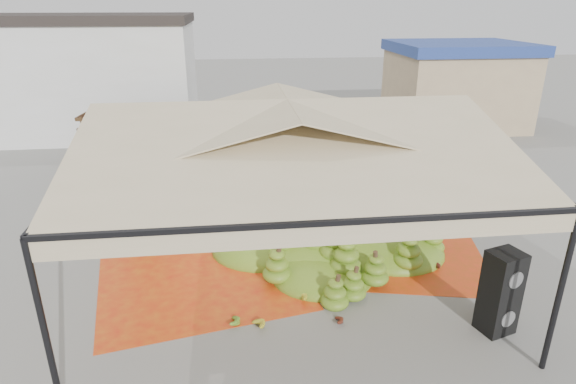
{
  "coord_description": "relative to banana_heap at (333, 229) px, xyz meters",
  "views": [
    {
      "loc": [
        -1.18,
        -10.08,
        5.94
      ],
      "look_at": [
        0.2,
        1.5,
        1.3
      ],
      "focal_mm": 30.0,
      "sensor_mm": 36.0,
      "label": 1
    }
  ],
  "objects": [
    {
      "name": "ground",
      "position": [
        -1.21,
        -0.51,
        -0.65
      ],
      "size": [
        90.0,
        90.0,
        0.0
      ],
      "primitive_type": "plane",
      "color": "slate",
      "rests_on": "ground"
    },
    {
      "name": "canopy_tent",
      "position": [
        -1.21,
        -0.51,
        2.65
      ],
      "size": [
        8.1,
        8.1,
        4.0
      ],
      "color": "black",
      "rests_on": "ground"
    },
    {
      "name": "building_white",
      "position": [
        -11.21,
        13.49,
        2.06
      ],
      "size": [
        14.3,
        6.3,
        5.4
      ],
      "color": "silver",
      "rests_on": "ground"
    },
    {
      "name": "building_tan",
      "position": [
        8.79,
        12.49,
        1.42
      ],
      "size": [
        6.3,
        5.3,
        4.1
      ],
      "color": "tan",
      "rests_on": "ground"
    },
    {
      "name": "tarp_left",
      "position": [
        -3.28,
        -0.76,
        -0.65
      ],
      "size": [
        5.21,
        5.05,
        0.01
      ],
      "primitive_type": "cube",
      "rotation": [
        0.0,
        0.0,
        0.2
      ],
      "color": "#CA6013",
      "rests_on": "ground"
    },
    {
      "name": "tarp_right",
      "position": [
        1.89,
        -0.27,
        -0.65
      ],
      "size": [
        4.36,
        4.5,
        0.01
      ],
      "primitive_type": "cube",
      "rotation": [
        0.0,
        0.0,
        -0.22
      ],
      "color": "red",
      "rests_on": "ground"
    },
    {
      "name": "banana_heap",
      "position": [
        0.0,
        0.0,
        0.0
      ],
      "size": [
        6.52,
        5.53,
        1.31
      ],
      "primitive_type": "ellipsoid",
      "rotation": [
        0.0,
        0.0,
        -0.09
      ],
      "color": "#537819",
      "rests_on": "ground"
    },
    {
      "name": "hand_yellow_a",
      "position": [
        -2.11,
        -2.85,
        -0.54
      ],
      "size": [
        0.6,
        0.56,
        0.22
      ],
      "primitive_type": "ellipsoid",
      "rotation": [
        0.0,
        0.0,
        0.41
      ],
      "color": "gold",
      "rests_on": "ground"
    },
    {
      "name": "hand_yellow_b",
      "position": [
        -1.16,
        -2.05,
        -0.54
      ],
      "size": [
        0.64,
        0.61,
        0.23
      ],
      "primitive_type": "ellipsoid",
      "rotation": [
        0.0,
        0.0,
        0.55
      ],
      "color": "gold",
      "rests_on": "ground"
    },
    {
      "name": "hand_red_a",
      "position": [
        -0.52,
        -2.86,
        -0.57
      ],
      "size": [
        0.41,
        0.34,
        0.18
      ],
      "primitive_type": "ellipsoid",
      "rotation": [
        0.0,
        0.0,
        -0.07
      ],
      "color": "#5E2415",
      "rests_on": "ground"
    },
    {
      "name": "hand_red_b",
      "position": [
        2.18,
        -1.15,
        -0.55
      ],
      "size": [
        0.61,
        0.6,
        0.22
      ],
      "primitive_type": "ellipsoid",
      "rotation": [
        0.0,
        0.0,
        0.69
      ],
      "color": "#501A12",
      "rests_on": "ground"
    },
    {
      "name": "hand_green",
      "position": [
        -2.59,
        -2.65,
        -0.54
      ],
      "size": [
        0.53,
        0.46,
        0.22
      ],
      "primitive_type": "ellipsoid",
      "rotation": [
        0.0,
        0.0,
        -0.13
      ],
      "color": "#577B19",
      "rests_on": "ground"
    },
    {
      "name": "hanging_bunches",
      "position": [
        1.14,
        -0.95,
        1.97
      ],
      "size": [
        4.74,
        0.24,
        0.2
      ],
      "color": "#3B7E1A",
      "rests_on": "ground"
    },
    {
      "name": "speaker_stack",
      "position": [
        2.49,
        -3.42,
        0.19
      ],
      "size": [
        0.74,
        0.69,
        1.68
      ],
      "rotation": [
        0.0,
        0.0,
        0.3
      ],
      "color": "black",
      "rests_on": "ground"
    },
    {
      "name": "banana_leaves",
      "position": [
        -4.91,
        2.06,
        -0.65
      ],
      "size": [
        0.96,
        1.36,
        3.7
      ],
      "primitive_type": null,
      "color": "#3B711E",
      "rests_on": "ground"
    },
    {
      "name": "vendor",
      "position": [
        -1.9,
        3.74,
        0.27
      ],
      "size": [
        0.77,
        0.6,
        1.85
      ],
      "primitive_type": "imported",
      "rotation": [
        0.0,
        0.0,
        3.39
      ],
      "color": "gray",
      "rests_on": "ground"
    },
    {
      "name": "truck_left",
      "position": [
        -4.16,
        7.35,
        0.73
      ],
      "size": [
        6.76,
        3.01,
        2.24
      ],
      "rotation": [
        0.0,
        0.0,
        -0.12
      ],
      "color": "#473517",
      "rests_on": "ground"
    },
    {
      "name": "truck_right",
      "position": [
        3.59,
        6.57,
        0.62
      ],
      "size": [
        6.31,
        3.1,
        2.07
      ],
      "rotation": [
        0.0,
        0.0,
        0.18
      ],
      "color": "#483318",
      "rests_on": "ground"
    }
  ]
}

